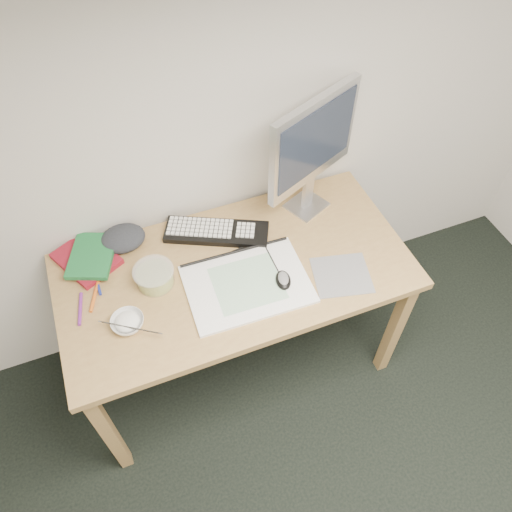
{
  "coord_description": "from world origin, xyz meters",
  "views": [
    {
      "loc": [
        -0.37,
        0.28,
        2.33
      ],
      "look_at": [
        0.07,
        1.4,
        0.83
      ],
      "focal_mm": 35.0,
      "sensor_mm": 36.0,
      "label": 1
    }
  ],
  "objects_px": {
    "keyboard": "(217,232)",
    "rice_bowl": "(128,323)",
    "sketchpad": "(247,284)",
    "monitor": "(313,144)",
    "desk": "(236,281)"
  },
  "relations": [
    {
      "from": "monitor",
      "to": "rice_bowl",
      "type": "relative_size",
      "value": 4.5
    },
    {
      "from": "desk",
      "to": "keyboard",
      "type": "relative_size",
      "value": 3.25
    },
    {
      "from": "sketchpad",
      "to": "rice_bowl",
      "type": "relative_size",
      "value": 3.87
    },
    {
      "from": "keyboard",
      "to": "rice_bowl",
      "type": "distance_m",
      "value": 0.54
    },
    {
      "from": "sketchpad",
      "to": "keyboard",
      "type": "bearing_deg",
      "value": 97.05
    },
    {
      "from": "keyboard",
      "to": "monitor",
      "type": "xyz_separation_m",
      "value": [
        0.42,
        0.01,
        0.33
      ]
    },
    {
      "from": "desk",
      "to": "monitor",
      "type": "distance_m",
      "value": 0.63
    },
    {
      "from": "desk",
      "to": "sketchpad",
      "type": "height_order",
      "value": "sketchpad"
    },
    {
      "from": "desk",
      "to": "keyboard",
      "type": "height_order",
      "value": "keyboard"
    },
    {
      "from": "desk",
      "to": "rice_bowl",
      "type": "bearing_deg",
      "value": -166.98
    },
    {
      "from": "rice_bowl",
      "to": "desk",
      "type": "bearing_deg",
      "value": 13.02
    },
    {
      "from": "keyboard",
      "to": "desk",
      "type": "bearing_deg",
      "value": -61.83
    },
    {
      "from": "monitor",
      "to": "desk",
      "type": "bearing_deg",
      "value": -176.25
    },
    {
      "from": "sketchpad",
      "to": "keyboard",
      "type": "height_order",
      "value": "keyboard"
    },
    {
      "from": "desk",
      "to": "rice_bowl",
      "type": "distance_m",
      "value": 0.47
    }
  ]
}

